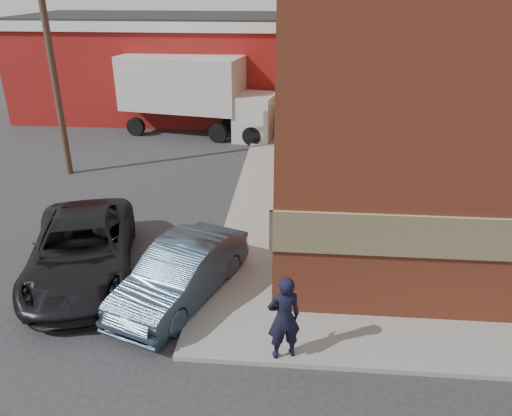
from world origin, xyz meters
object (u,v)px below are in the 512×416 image
(warehouse, at_px, (166,65))
(man, at_px, (284,318))
(utility_pole, at_px, (51,56))
(suv_a, at_px, (82,250))
(box_truck, at_px, (196,91))
(brick_building, at_px, (484,63))
(sedan, at_px, (181,273))

(warehouse, bearing_deg, man, -70.03)
(utility_pole, xyz_separation_m, suv_a, (3.80, -7.65, -3.95))
(warehouse, height_order, man, warehouse)
(box_truck, bearing_deg, brick_building, -17.25)
(suv_a, bearing_deg, utility_pole, 99.65)
(warehouse, distance_m, utility_pole, 11.27)
(brick_building, height_order, sedan, brick_building)
(utility_pole, height_order, box_truck, utility_pole)
(brick_building, bearing_deg, box_truck, 152.24)
(brick_building, bearing_deg, utility_pole, 179.98)
(suv_a, height_order, box_truck, box_truck)
(suv_a, distance_m, box_truck, 13.91)
(utility_pole, relative_size, box_truck, 1.08)
(sedan, height_order, box_truck, box_truck)
(utility_pole, distance_m, box_truck, 7.90)
(warehouse, height_order, sedan, warehouse)
(brick_building, height_order, suv_a, brick_building)
(sedan, xyz_separation_m, box_truck, (-2.44, 14.67, 1.54))
(brick_building, distance_m, utility_pole, 16.00)
(man, distance_m, box_truck, 17.52)
(warehouse, distance_m, box_truck, 5.58)
(warehouse, bearing_deg, suv_a, -82.96)
(utility_pole, bearing_deg, warehouse, 82.23)
(brick_building, distance_m, sedan, 13.20)
(utility_pole, bearing_deg, brick_building, -0.02)
(utility_pole, height_order, sedan, utility_pole)
(utility_pole, distance_m, sedan, 11.54)
(warehouse, xyz_separation_m, suv_a, (2.30, -18.65, -2.02))
(sedan, xyz_separation_m, suv_a, (-2.90, 0.85, 0.06))
(suv_a, bearing_deg, brick_building, 15.29)
(sedan, bearing_deg, warehouse, 125.46)
(suv_a, bearing_deg, sedan, -33.19)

